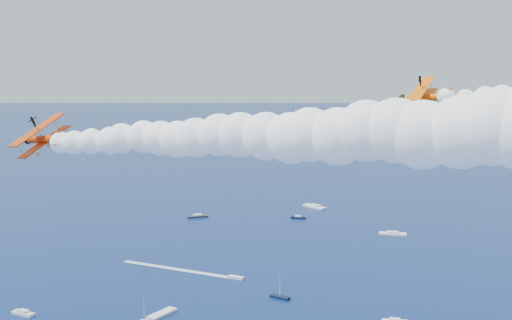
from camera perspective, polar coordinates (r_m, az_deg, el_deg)
The scene contains 4 objects.
biplane_lead at distance 101.22m, azimuth 14.71°, elevation 5.30°, with size 8.22×9.22×5.55m, color #FF6205, non-canonical shape.
biplane_trail at distance 82.80m, azimuth -18.02°, elevation 1.73°, with size 7.28×8.16×4.92m, color #D93704, non-canonical shape.
smoke_trail_trail at distance 59.84m, azimuth 2.84°, elevation 2.17°, with size 69.18×11.36×12.21m, color white, non-canonical shape.
spectator_boats at distance 186.80m, azimuth 14.42°, elevation -11.68°, with size 235.19×176.98×0.70m.
Camera 1 is at (38.87, -56.57, 64.55)m, focal length 45.64 mm.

